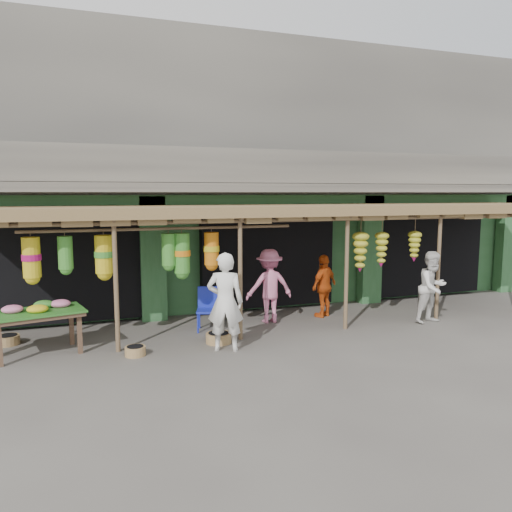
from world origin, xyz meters
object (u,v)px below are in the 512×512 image
object	(u,v)px
person_shopper	(269,286)
flower_table	(38,313)
blue_chair	(208,306)
person_front	(225,302)
person_vendor	(324,286)
person_right	(433,287)

from	to	relation	value
person_shopper	flower_table	bearing A→B (deg)	10.22
blue_chair	person_shopper	world-z (taller)	person_shopper
blue_chair	person_front	world-z (taller)	person_front
person_vendor	person_shopper	world-z (taller)	person_shopper
blue_chair	person_front	distance (m)	1.63
flower_table	blue_chair	distance (m)	3.53
flower_table	person_vendor	size ratio (longest dim) A/B	1.18
flower_table	person_right	distance (m)	8.67
person_right	person_shopper	distance (m)	3.87
blue_chair	person_vendor	bearing A→B (deg)	21.82
person_right	person_shopper	bearing A→B (deg)	148.25
flower_table	person_front	bearing A→B (deg)	-28.76
person_right	person_vendor	xyz separation A→B (m)	(-2.17, 1.36, -0.07)
person_front	person_shopper	world-z (taller)	person_front
blue_chair	person_shopper	xyz separation A→B (m)	(1.55, 0.18, 0.34)
person_front	blue_chair	bearing A→B (deg)	-70.61
person_right	person_vendor	bearing A→B (deg)	136.12
person_shopper	person_front	bearing A→B (deg)	49.01
blue_chair	person_shopper	bearing A→B (deg)	24.39
person_vendor	person_right	bearing A→B (deg)	118.67
flower_table	person_vendor	world-z (taller)	person_vendor
person_front	person_vendor	world-z (taller)	person_front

